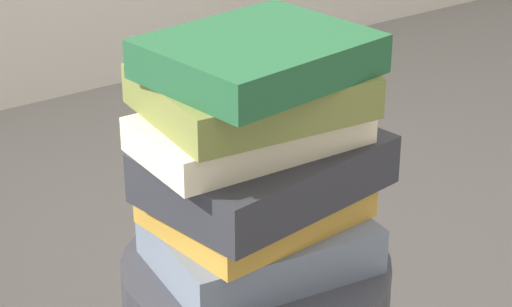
{
  "coord_description": "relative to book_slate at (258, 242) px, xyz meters",
  "views": [
    {
      "loc": [
        -0.64,
        -0.9,
        1.21
      ],
      "look_at": [
        0.0,
        0.0,
        0.69
      ],
      "focal_mm": 68.96,
      "sensor_mm": 36.0,
      "label": 1
    }
  ],
  "objects": [
    {
      "name": "book_olive",
      "position": [
        0.0,
        0.02,
        0.2
      ],
      "size": [
        0.27,
        0.23,
        0.05
      ],
      "primitive_type": "cube",
      "rotation": [
        0.0,
        0.0,
        -0.09
      ],
      "color": "olive",
      "rests_on": "book_cream"
    },
    {
      "name": "book_slate",
      "position": [
        0.0,
        0.0,
        0.0
      ],
      "size": [
        0.28,
        0.23,
        0.06
      ],
      "primitive_type": "cube",
      "rotation": [
        0.0,
        0.0,
        -0.13
      ],
      "color": "slate",
      "rests_on": "side_table"
    },
    {
      "name": "book_cream",
      "position": [
        -0.01,
        0.01,
        0.16
      ],
      "size": [
        0.28,
        0.16,
        0.04
      ],
      "primitive_type": "cube",
      "rotation": [
        0.0,
        0.0,
        -0.03
      ],
      "color": "beige",
      "rests_on": "book_charcoal"
    },
    {
      "name": "book_charcoal",
      "position": [
        0.01,
        -0.0,
        0.1
      ],
      "size": [
        0.31,
        0.24,
        0.06
      ],
      "primitive_type": "cube",
      "rotation": [
        0.0,
        0.0,
        0.15
      ],
      "color": "#28282D",
      "rests_on": "book_ochre"
    },
    {
      "name": "book_ochre",
      "position": [
        0.01,
        0.01,
        0.05
      ],
      "size": [
        0.26,
        0.21,
        0.04
      ],
      "primitive_type": "cube",
      "rotation": [
        0.0,
        0.0,
        0.09
      ],
      "color": "#B7842D",
      "rests_on": "book_slate"
    },
    {
      "name": "book_forest",
      "position": [
        0.01,
        0.0,
        0.25
      ],
      "size": [
        0.27,
        0.23,
        0.05
      ],
      "primitive_type": "cube",
      "rotation": [
        0.0,
        0.0,
        0.13
      ],
      "color": "#1E512D",
      "rests_on": "book_olive"
    }
  ]
}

